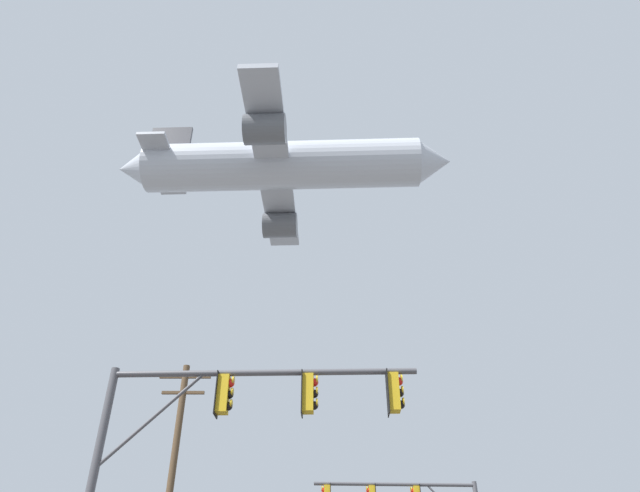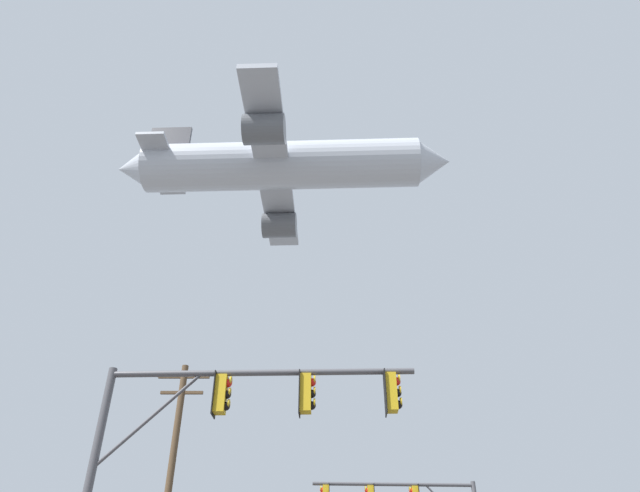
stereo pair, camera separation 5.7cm
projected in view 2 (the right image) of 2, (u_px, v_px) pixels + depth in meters
signal_pole_near at (226, 428)px, 13.08m from camera, size 7.41×0.58×6.65m
utility_pole at (170, 492)px, 22.07m from camera, size 2.20×0.28×10.88m
airplane at (283, 167)px, 46.01m from camera, size 26.88×20.77×7.35m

